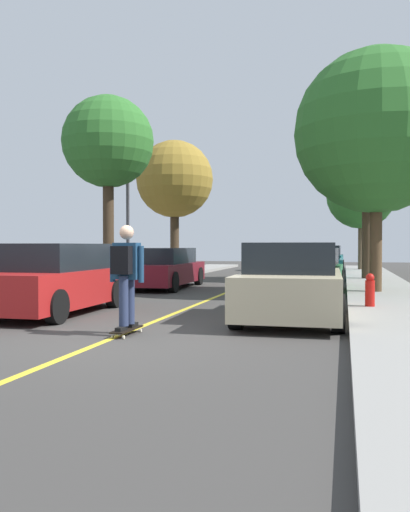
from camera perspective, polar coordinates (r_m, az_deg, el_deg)
name	(u,v)px	position (r m, az deg, el deg)	size (l,w,h in m)	color
ground	(113,338)	(8.44, -9.80, -8.65)	(80.00, 80.00, 0.00)	#3D3A38
center_line	(187,308)	(12.16, -1.92, -5.62)	(0.12, 39.20, 0.01)	gold
parked_car_left_nearest	(53,280)	(11.64, -16.02, -2.46)	(1.97, 4.12, 1.47)	maroon
parked_car_left_near	(162,268)	(18.00, -4.58, -1.31)	(2.04, 4.72, 1.35)	maroon
parked_car_right_nearest	(292,283)	(10.40, 9.33, -2.84)	(1.99, 4.24, 1.48)	#BCAD89
parked_car_right_near	(312,271)	(16.69, 11.35, -1.55)	(1.93, 4.29, 1.34)	#1E5B33
parked_car_right_far	(321,264)	(23.38, 12.31, -0.81)	(1.91, 4.22, 1.32)	#196066
parked_car_right_farthest	(326,259)	(29.43, 12.80, -0.33)	(1.92, 4.08, 1.43)	#196066
street_tree_left_nearest	(108,143)	(18.70, -10.34, 11.80)	(3.10, 3.10, 6.36)	#3D2D1E
street_tree_left_near	(175,180)	(25.36, -3.28, 8.16)	(3.63, 3.63, 6.24)	#3D2D1E
street_tree_right_nearest	(377,132)	(16.04, 17.90, 12.55)	(4.59, 4.59, 6.79)	#4C3823
street_tree_right_near	(367,155)	(22.20, 16.99, 10.32)	(4.05, 4.05, 6.90)	#3D2D1E
street_tree_right_far	(361,195)	(30.36, 16.35, 6.31)	(3.70, 3.70, 5.92)	brown
fire_hydrant	(370,290)	(11.84, 17.25, -3.50)	(0.20, 0.20, 0.70)	#B2140F
streetlamp	(128,198)	(19.79, -8.27, 6.16)	(0.36, 0.24, 5.26)	#38383D
skateboard	(127,330)	(8.66, -8.36, -7.81)	(0.23, 0.84, 0.10)	black
skateboarder	(126,270)	(8.54, -8.47, -1.53)	(0.58, 0.70, 1.65)	black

